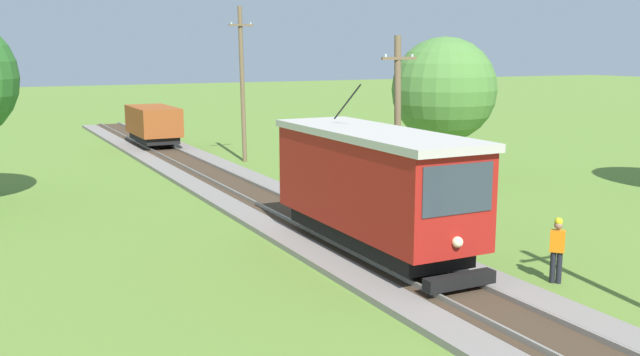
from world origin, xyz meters
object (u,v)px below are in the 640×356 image
freight_car (153,124)px  utility_pole_mid (398,127)px  track_worker (557,247)px  red_tram (373,185)px  utility_pole_far (242,83)px  tree_right_near (444,90)px

freight_car → utility_pole_mid: (3.23, -22.84, 1.84)m
freight_car → track_worker: (3.10, -30.83, -0.57)m
red_tram → freight_car: (-0.00, 26.56, -0.64)m
freight_car → red_tram: bearing=-90.0°
utility_pole_far → red_tram: bearing=-99.5°
red_tram → tree_right_near: (9.56, 9.57, 2.08)m
freight_car → utility_pole_far: 8.39m
utility_pole_mid → tree_right_near: 8.68m
utility_pole_far → tree_right_near: (6.34, -9.75, -0.04)m
tree_right_near → track_worker: bearing=-115.0°
freight_car → utility_pole_far: utility_pole_far is taller
red_tram → tree_right_near: size_ratio=1.27×
track_worker → tree_right_near: (6.46, 13.84, 3.29)m
track_worker → utility_pole_far: bearing=-133.9°
utility_pole_far → tree_right_near: 11.63m
utility_pole_mid → track_worker: 8.34m
red_tram → tree_right_near: 13.69m
utility_pole_mid → track_worker: utility_pole_mid is taller
utility_pole_far → track_worker: (-0.12, -23.59, -3.33)m
red_tram → track_worker: red_tram is taller
utility_pole_mid → freight_car: bearing=98.0°
freight_car → track_worker: size_ratio=2.91×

